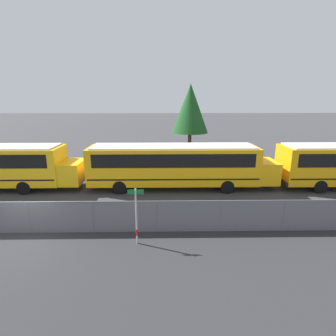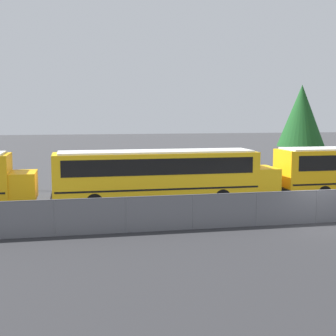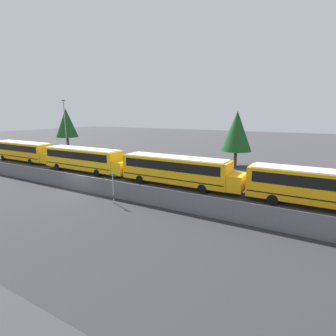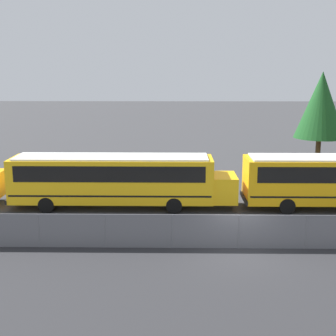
# 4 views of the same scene
# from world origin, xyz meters

# --- Properties ---
(ground_plane) EXTENTS (200.00, 200.00, 0.00)m
(ground_plane) POSITION_xyz_m (0.00, 0.00, 0.00)
(ground_plane) COLOR #38383A
(fence) EXTENTS (67.45, 0.07, 1.62)m
(fence) POSITION_xyz_m (-0.00, -0.00, 0.83)
(fence) COLOR #9EA0A5
(fence) RESTS_ON ground_plane
(school_bus_2) EXTENTS (13.34, 2.63, 3.11)m
(school_bus_2) POSITION_xyz_m (7.41, 6.45, 1.84)
(school_bus_2) COLOR #EDA80F
(school_bus_2) RESTS_ON ground_plane
(street_sign) EXTENTS (0.70, 0.09, 2.60)m
(street_sign) POSITION_xyz_m (5.24, -1.05, 1.39)
(street_sign) COLOR #B7B7BC
(street_sign) RESTS_ON ground_plane
(tree_2) EXTENTS (4.39, 4.39, 7.91)m
(tree_2) POSITION_xyz_m (9.64, 20.35, 5.04)
(tree_2) COLOR #51381E
(tree_2) RESTS_ON ground_plane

